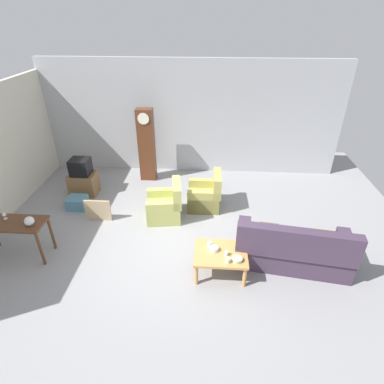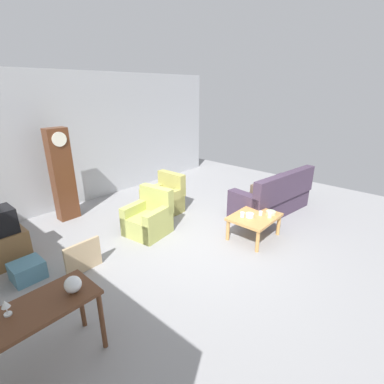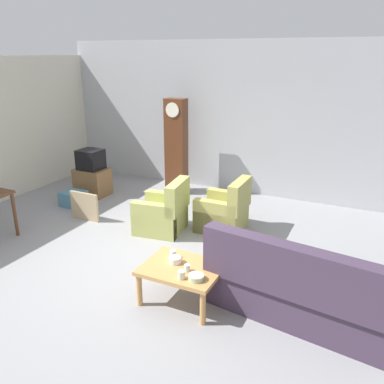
% 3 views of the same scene
% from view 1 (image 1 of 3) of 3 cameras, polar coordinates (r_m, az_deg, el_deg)
% --- Properties ---
extents(ground_plane, '(10.40, 10.40, 0.00)m').
position_cam_1_polar(ground_plane, '(6.65, -2.36, -9.48)').
color(ground_plane, gray).
extents(garage_door_wall, '(8.40, 0.16, 3.20)m').
position_cam_1_polar(garage_door_wall, '(9.09, -0.24, 13.39)').
color(garage_door_wall, '#ADAFB5').
rests_on(garage_door_wall, ground_plane).
extents(couch_floral, '(2.20, 1.16, 1.04)m').
position_cam_1_polar(couch_floral, '(6.25, 17.86, -10.11)').
color(couch_floral, '#423347').
rests_on(couch_floral, ground_plane).
extents(armchair_olive_near, '(0.89, 0.86, 0.92)m').
position_cam_1_polar(armchair_olive_near, '(7.28, -4.86, -2.62)').
color(armchair_olive_near, tan).
rests_on(armchair_olive_near, ground_plane).
extents(armchair_olive_far, '(0.80, 0.77, 0.92)m').
position_cam_1_polar(armchair_olive_far, '(7.66, 2.50, -0.72)').
color(armchair_olive_far, tan).
rests_on(armchair_olive_far, ground_plane).
extents(coffee_table_wood, '(0.96, 0.76, 0.47)m').
position_cam_1_polar(coffee_table_wood, '(5.81, 5.25, -11.44)').
color(coffee_table_wood, tan).
rests_on(coffee_table_wood, ground_plane).
extents(console_table_dark, '(1.30, 0.56, 0.80)m').
position_cam_1_polar(console_table_dark, '(6.90, -30.11, -5.60)').
color(console_table_dark, '#56331E').
rests_on(console_table_dark, ground_plane).
extents(grandfather_clock, '(0.44, 0.30, 2.04)m').
position_cam_1_polar(grandfather_clock, '(8.78, -8.31, 8.46)').
color(grandfather_clock, '#562D19').
rests_on(grandfather_clock, ground_plane).
extents(tv_stand_cabinet, '(0.68, 0.52, 0.58)m').
position_cam_1_polar(tv_stand_cabinet, '(8.71, -19.20, 1.44)').
color(tv_stand_cabinet, brown).
rests_on(tv_stand_cabinet, ground_plane).
extents(tv_crt, '(0.48, 0.44, 0.42)m').
position_cam_1_polar(tv_crt, '(8.49, -19.76, 4.39)').
color(tv_crt, black).
rests_on(tv_crt, tv_stand_cabinet).
extents(framed_picture_leaning, '(0.60, 0.05, 0.52)m').
position_cam_1_polar(framed_picture_leaning, '(7.51, -16.85, -3.24)').
color(framed_picture_leaning, tan).
rests_on(framed_picture_leaning, ground_plane).
extents(storage_box_blue, '(0.45, 0.41, 0.29)m').
position_cam_1_polar(storage_box_blue, '(8.20, -20.22, -1.83)').
color(storage_box_blue, teal).
rests_on(storage_box_blue, ground_plane).
extents(glass_dome_cloche, '(0.18, 0.18, 0.18)m').
position_cam_1_polar(glass_dome_cloche, '(6.52, -27.65, -4.74)').
color(glass_dome_cloche, silver).
rests_on(glass_dome_cloche, console_table_dark).
extents(cup_white_porcelain, '(0.08, 0.08, 0.10)m').
position_cam_1_polar(cup_white_porcelain, '(5.84, 3.18, -9.53)').
color(cup_white_porcelain, white).
rests_on(cup_white_porcelain, coffee_table_wood).
extents(cup_blue_rimmed, '(0.07, 0.07, 0.08)m').
position_cam_1_polar(cup_blue_rimmed, '(5.68, 6.33, -11.12)').
color(cup_blue_rimmed, silver).
rests_on(cup_blue_rimmed, coffee_table_wood).
extents(cup_cream_tall, '(0.08, 0.08, 0.10)m').
position_cam_1_polar(cup_cream_tall, '(5.54, 6.59, -12.32)').
color(cup_cream_tall, beige).
rests_on(cup_cream_tall, coffee_table_wood).
extents(bowl_white_stacked, '(0.16, 0.16, 0.08)m').
position_cam_1_polar(bowl_white_stacked, '(5.76, 4.06, -10.34)').
color(bowl_white_stacked, white).
rests_on(bowl_white_stacked, coffee_table_wood).
extents(bowl_shallow_green, '(0.19, 0.19, 0.06)m').
position_cam_1_polar(bowl_shallow_green, '(5.61, 8.25, -12.09)').
color(bowl_shallow_green, '#B2C69E').
rests_on(bowl_shallow_green, coffee_table_wood).
extents(wine_glass_short, '(0.08, 0.08, 0.17)m').
position_cam_1_polar(wine_glass_short, '(6.92, -31.19, -3.51)').
color(wine_glass_short, silver).
rests_on(wine_glass_short, console_table_dark).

